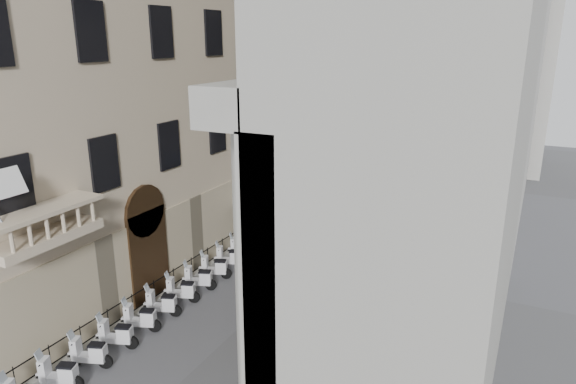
% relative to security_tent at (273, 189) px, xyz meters
% --- Properties ---
extents(far_building, '(22.00, 10.00, 30.00)m').
position_rel_security_tent_xyz_m(far_building, '(3.60, 26.33, 11.98)').
color(far_building, '#B5B3AB').
rests_on(far_building, ground).
extents(iron_fence, '(0.30, 28.00, 1.40)m').
position_rel_security_tent_xyz_m(iron_fence, '(-0.70, -3.67, -3.02)').
color(iron_fence, black).
rests_on(iron_fence, ground).
extents(blue_awning, '(1.60, 3.00, 3.00)m').
position_rel_security_tent_xyz_m(blue_awning, '(7.75, 4.33, -3.02)').
color(blue_awning, navy).
rests_on(blue_awning, ground).
extents(scooter_2, '(1.51, 1.01, 1.50)m').
position_rel_security_tent_xyz_m(scooter_2, '(0.06, -14.71, -3.02)').
color(scooter_2, silver).
rests_on(scooter_2, ground).
extents(scooter_3, '(1.51, 1.01, 1.50)m').
position_rel_security_tent_xyz_m(scooter_3, '(0.06, -13.34, -3.02)').
color(scooter_3, silver).
rests_on(scooter_3, ground).
extents(scooter_4, '(1.51, 1.01, 1.50)m').
position_rel_security_tent_xyz_m(scooter_4, '(0.06, -11.97, -3.02)').
color(scooter_4, silver).
rests_on(scooter_4, ground).
extents(scooter_5, '(1.51, 1.01, 1.50)m').
position_rel_security_tent_xyz_m(scooter_5, '(0.06, -10.60, -3.02)').
color(scooter_5, silver).
rests_on(scooter_5, ground).
extents(scooter_6, '(1.51, 1.01, 1.50)m').
position_rel_security_tent_xyz_m(scooter_6, '(0.06, -9.22, -3.02)').
color(scooter_6, silver).
rests_on(scooter_6, ground).
extents(scooter_7, '(1.51, 1.01, 1.50)m').
position_rel_security_tent_xyz_m(scooter_7, '(0.06, -7.85, -3.02)').
color(scooter_7, silver).
rests_on(scooter_7, ground).
extents(scooter_8, '(1.51, 1.01, 1.50)m').
position_rel_security_tent_xyz_m(scooter_8, '(0.06, -6.48, -3.02)').
color(scooter_8, silver).
rests_on(scooter_8, ground).
extents(scooter_9, '(1.51, 1.01, 1.50)m').
position_rel_security_tent_xyz_m(scooter_9, '(0.06, -5.11, -3.02)').
color(scooter_9, silver).
rests_on(scooter_9, ground).
extents(scooter_10, '(1.51, 1.01, 1.50)m').
position_rel_security_tent_xyz_m(scooter_10, '(0.06, -3.74, -3.02)').
color(scooter_10, silver).
rests_on(scooter_10, ground).
extents(scooter_11, '(1.51, 1.01, 1.50)m').
position_rel_security_tent_xyz_m(scooter_11, '(0.06, -2.37, -3.02)').
color(scooter_11, silver).
rests_on(scooter_11, ground).
extents(scooter_12, '(1.51, 1.01, 1.50)m').
position_rel_security_tent_xyz_m(scooter_12, '(0.06, -0.99, -3.02)').
color(scooter_12, silver).
rests_on(scooter_12, ground).
extents(barrier_2, '(0.60, 2.40, 1.10)m').
position_rel_security_tent_xyz_m(barrier_2, '(7.21, -11.97, -3.02)').
color(barrier_2, '#A1A3A8').
rests_on(barrier_2, ground).
extents(barrier_3, '(0.60, 2.40, 1.10)m').
position_rel_security_tent_xyz_m(barrier_3, '(7.21, -9.47, -3.02)').
color(barrier_3, '#A1A3A8').
rests_on(barrier_3, ground).
extents(barrier_4, '(0.60, 2.40, 1.10)m').
position_rel_security_tent_xyz_m(barrier_4, '(7.21, -6.97, -3.02)').
color(barrier_4, '#A1A3A8').
rests_on(barrier_4, ground).
extents(barrier_5, '(0.60, 2.40, 1.10)m').
position_rel_security_tent_xyz_m(barrier_5, '(7.21, -4.47, -3.02)').
color(barrier_5, '#A1A3A8').
rests_on(barrier_5, ground).
extents(barrier_6, '(0.60, 2.40, 1.10)m').
position_rel_security_tent_xyz_m(barrier_6, '(7.21, -1.97, -3.02)').
color(barrier_6, '#A1A3A8').
rests_on(barrier_6, ground).
extents(barrier_7, '(0.60, 2.40, 1.10)m').
position_rel_security_tent_xyz_m(barrier_7, '(7.21, 0.53, -3.02)').
color(barrier_7, '#A1A3A8').
rests_on(barrier_7, ground).
extents(barrier_8, '(0.60, 2.40, 1.10)m').
position_rel_security_tent_xyz_m(barrier_8, '(7.21, 3.03, -3.02)').
color(barrier_8, '#A1A3A8').
rests_on(barrier_8, ground).
extents(security_tent, '(4.45, 4.45, 3.61)m').
position_rel_security_tent_xyz_m(security_tent, '(0.00, 0.00, 0.00)').
color(security_tent, silver).
rests_on(security_tent, ground).
extents(street_lamp, '(2.46, 0.35, 7.51)m').
position_rel_security_tent_xyz_m(street_lamp, '(0.31, -2.32, 1.42)').
color(street_lamp, '#999CA2').
rests_on(street_lamp, ground).
extents(info_kiosk, '(0.31, 0.87, 1.83)m').
position_rel_security_tent_xyz_m(info_kiosk, '(1.11, -3.74, -2.10)').
color(info_kiosk, black).
rests_on(info_kiosk, ground).
extents(pedestrian_a, '(0.67, 0.50, 1.69)m').
position_rel_security_tent_xyz_m(pedestrian_a, '(4.04, 10.28, -2.18)').
color(pedestrian_a, '#0D1836').
rests_on(pedestrian_a, ground).
extents(pedestrian_b, '(0.85, 0.70, 1.64)m').
position_rel_security_tent_xyz_m(pedestrian_b, '(6.60, 6.98, -2.20)').
color(pedestrian_b, black).
rests_on(pedestrian_b, ground).
extents(pedestrian_c, '(1.02, 0.89, 1.77)m').
position_rel_security_tent_xyz_m(pedestrian_c, '(2.04, 14.33, -2.14)').
color(pedestrian_c, black).
rests_on(pedestrian_c, ground).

